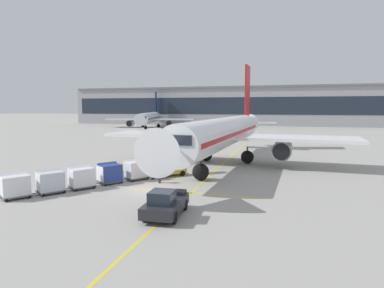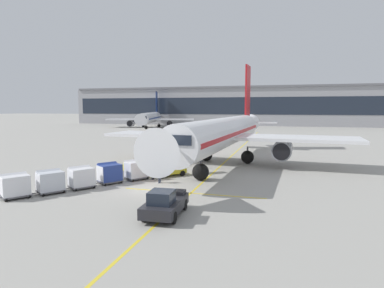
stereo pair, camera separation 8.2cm
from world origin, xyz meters
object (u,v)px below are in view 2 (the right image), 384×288
at_px(pushback_tug, 165,203).
at_px(ground_crew_wingwalker, 159,172).
at_px(baggage_cart_lead, 136,169).
at_px(baggage_cart_fifth, 15,185).
at_px(distant_airplane, 151,118).
at_px(ground_crew_by_carts, 153,169).
at_px(safety_cone_engine_keepout, 160,162).
at_px(ground_crew_marshaller, 124,169).
at_px(baggage_cart_fourth, 50,181).
at_px(ground_crew_by_loader, 138,170).
at_px(belt_loader, 171,168).
at_px(baggage_cart_third, 81,177).
at_px(baggage_cart_second, 109,173).
at_px(parked_airplane, 225,133).

distance_m(pushback_tug, ground_crew_wingwalker, 9.35).
distance_m(baggage_cart_lead, baggage_cart_fifth, 10.54).
relative_size(pushback_tug, distant_airplane, 0.11).
distance_m(ground_crew_by_carts, safety_cone_engine_keepout, 8.08).
bearing_deg(pushback_tug, ground_crew_marshaller, 130.10).
xyz_separation_m(baggage_cart_fourth, ground_crew_by_carts, (6.14, 6.97, -0.00)).
bearing_deg(ground_crew_marshaller, baggage_cart_fourth, -118.42).
height_order(baggage_cart_lead, ground_crew_marshaller, baggage_cart_lead).
height_order(ground_crew_by_loader, ground_crew_by_carts, same).
distance_m(baggage_cart_fourth, safety_cone_engine_keepout, 15.20).
height_order(belt_loader, baggage_cart_fourth, belt_loader).
bearing_deg(distant_airplane, baggage_cart_third, -70.80).
height_order(baggage_cart_third, baggage_cart_fifth, same).
xyz_separation_m(pushback_tug, ground_crew_by_loader, (-6.20, 9.06, 0.17)).
bearing_deg(baggage_cart_lead, baggage_cart_fifth, -125.57).
bearing_deg(ground_crew_by_loader, baggage_cart_fourth, -127.46).
distance_m(baggage_cart_third, ground_crew_by_loader, 5.41).
distance_m(baggage_cart_lead, baggage_cart_fourth, 8.00).
bearing_deg(ground_crew_by_carts, baggage_cart_second, -142.07).
xyz_separation_m(baggage_cart_third, ground_crew_by_loader, (3.34, 4.26, -0.00)).
relative_size(parked_airplane, belt_loader, 8.34).
distance_m(belt_loader, safety_cone_engine_keepout, 6.44).
relative_size(baggage_cart_lead, baggage_cart_fifth, 1.00).
distance_m(baggage_cart_fifth, ground_crew_marshaller, 9.71).
relative_size(parked_airplane, ground_crew_by_loader, 23.41).
relative_size(ground_crew_wingwalker, distant_airplane, 0.04).
bearing_deg(safety_cone_engine_keepout, belt_loader, -58.30).
bearing_deg(safety_cone_engine_keepout, distant_airplane, 113.92).
bearing_deg(ground_crew_by_carts, baggage_cart_fifth, -130.93).
xyz_separation_m(parked_airplane, ground_crew_by_loader, (-6.41, -11.77, -2.84)).
bearing_deg(baggage_cart_fifth, belt_loader, 51.72).
height_order(baggage_cart_third, ground_crew_by_carts, baggage_cart_third).
bearing_deg(distant_airplane, ground_crew_by_loader, -67.74).
relative_size(baggage_cart_third, ground_crew_marshaller, 1.55).
bearing_deg(distant_airplane, baggage_cart_second, -69.43).
bearing_deg(ground_crew_by_carts, parked_airplane, 65.30).
bearing_deg(ground_crew_by_loader, baggage_cart_third, -128.06).
distance_m(belt_loader, ground_crew_by_carts, 2.52).
bearing_deg(baggage_cart_second, distant_airplane, 110.57).
relative_size(ground_crew_by_carts, ground_crew_wingwalker, 1.00).
distance_m(pushback_tug, distant_airplane, 96.22).
xyz_separation_m(baggage_cart_third, baggage_cart_fourth, (-1.51, -2.07, 0.00)).
height_order(parked_airplane, ground_crew_by_loader, parked_airplane).
relative_size(baggage_cart_fifth, ground_crew_wingwalker, 1.55).
bearing_deg(baggage_cart_fourth, ground_crew_by_carts, 48.63).
bearing_deg(safety_cone_engine_keepout, ground_crew_wingwalker, -68.82).
bearing_deg(baggage_cart_fourth, parked_airplane, 58.12).
distance_m(baggage_cart_third, safety_cone_engine_keepout, 12.86).
height_order(baggage_cart_fourth, ground_crew_wingwalker, baggage_cart_fourth).
xyz_separation_m(ground_crew_by_carts, safety_cone_engine_keepout, (-2.29, 7.73, -0.62)).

